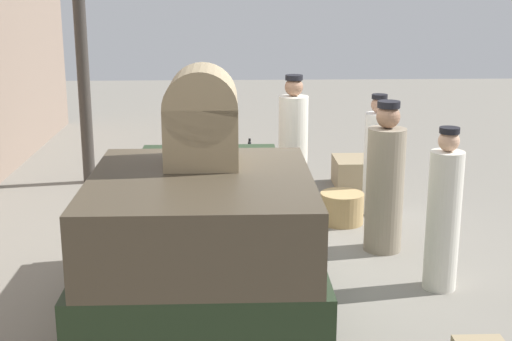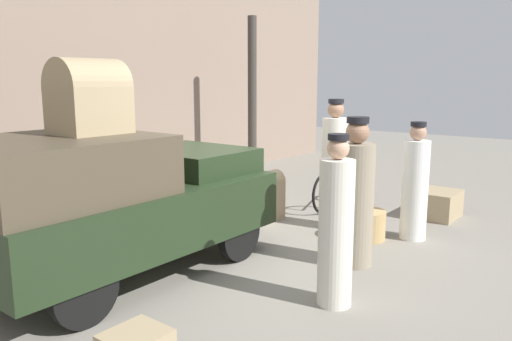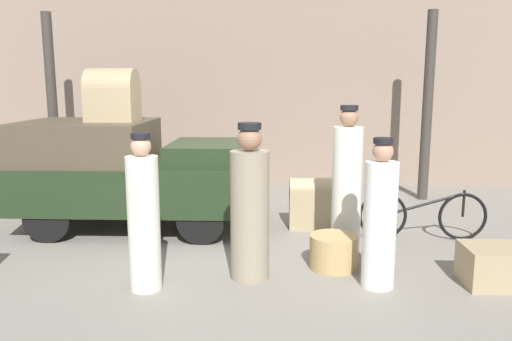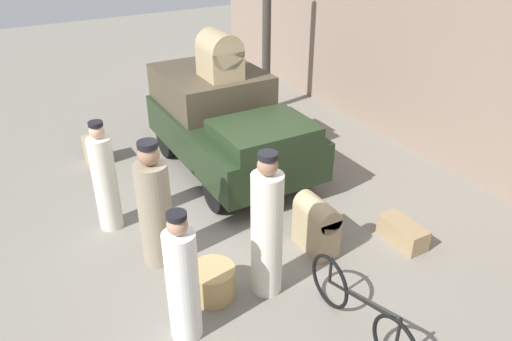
% 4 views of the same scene
% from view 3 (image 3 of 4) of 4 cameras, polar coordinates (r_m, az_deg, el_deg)
% --- Properties ---
extents(ground_plane, '(30.00, 30.00, 0.00)m').
position_cam_3_polar(ground_plane, '(6.86, -1.75, -8.12)').
color(ground_plane, gray).
extents(station_building_facade, '(16.00, 0.15, 4.50)m').
position_cam_3_polar(station_building_facade, '(10.59, -0.29, 10.66)').
color(station_building_facade, gray).
rests_on(station_building_facade, ground).
extents(canopy_pillar_left, '(0.18, 0.18, 3.39)m').
position_cam_3_polar(canopy_pillar_left, '(10.05, -22.24, 6.78)').
color(canopy_pillar_left, '#38332D').
rests_on(canopy_pillar_left, ground).
extents(canopy_pillar_right, '(0.18, 0.18, 3.39)m').
position_cam_3_polar(canopy_pillar_right, '(9.56, 19.00, 6.85)').
color(canopy_pillar_right, '#38332D').
rests_on(canopy_pillar_right, ground).
extents(truck, '(3.36, 1.81, 1.58)m').
position_cam_3_polar(truck, '(7.64, -14.26, 0.12)').
color(truck, black).
rests_on(truck, ground).
extents(bicycle, '(1.74, 0.04, 0.70)m').
position_cam_3_polar(bicycle, '(7.22, 18.51, -4.90)').
color(bicycle, black).
rests_on(bicycle, ground).
extents(wicker_basket, '(0.55, 0.55, 0.39)m').
position_cam_3_polar(wicker_basket, '(5.94, 8.83, -9.15)').
color(wicker_basket, tan).
rests_on(wicker_basket, ground).
extents(porter_lifting_near_truck, '(0.42, 0.42, 1.72)m').
position_cam_3_polar(porter_lifting_near_truck, '(5.43, -0.72, -4.44)').
color(porter_lifting_near_truck, gray).
rests_on(porter_lifting_near_truck, ground).
extents(porter_with_bicycle, '(0.37, 0.37, 1.86)m').
position_cam_3_polar(porter_with_bicycle, '(6.38, 10.34, -1.68)').
color(porter_with_bicycle, silver).
rests_on(porter_with_bicycle, ground).
extents(conductor_in_dark_uniform, '(0.33, 0.33, 1.64)m').
position_cam_3_polar(conductor_in_dark_uniform, '(5.27, -12.71, -5.41)').
color(conductor_in_dark_uniform, silver).
rests_on(conductor_in_dark_uniform, ground).
extents(porter_standing_middle, '(0.34, 0.34, 1.59)m').
position_cam_3_polar(porter_standing_middle, '(5.37, 13.97, -5.50)').
color(porter_standing_middle, white).
rests_on(porter_standing_middle, ground).
extents(suitcase_small_leather, '(0.70, 0.33, 0.31)m').
position_cam_3_polar(suitcase_small_leather, '(8.60, 9.03, -3.41)').
color(suitcase_small_leather, '#937A56').
rests_on(suitcase_small_leather, ground).
extents(trunk_barrel_dark, '(0.65, 0.34, 0.76)m').
position_cam_3_polar(trunk_barrel_dark, '(7.40, 6.36, -3.58)').
color(trunk_barrel_dark, '#9E8966').
rests_on(trunk_barrel_dark, ground).
extents(suitcase_black_upright, '(0.73, 0.56, 0.42)m').
position_cam_3_polar(suitcase_black_upright, '(5.99, 25.94, -9.78)').
color(suitcase_black_upright, '#9E8966').
rests_on(suitcase_black_upright, ground).
extents(trunk_on_truck_roof, '(0.69, 0.57, 0.76)m').
position_cam_3_polar(trunk_on_truck_roof, '(7.59, -16.09, 8.21)').
color(trunk_on_truck_roof, '#9E8966').
rests_on(trunk_on_truck_roof, truck).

